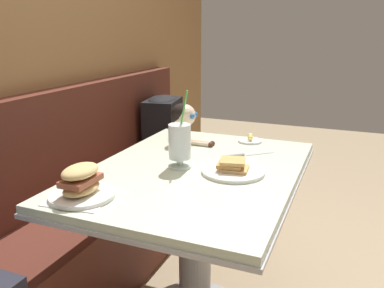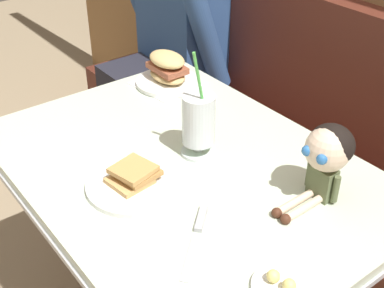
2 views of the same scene
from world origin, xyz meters
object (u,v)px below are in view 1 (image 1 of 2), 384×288
milkshake_glass (180,144)px  sandwich_plate (81,185)px  seated_doll (184,118)px  butter_knife (242,155)px  butter_saucer (250,140)px  backpack (164,125)px  toast_plate (233,169)px

milkshake_glass → sandwich_plate: milkshake_glass is taller
seated_doll → milkshake_glass: bearing=-159.6°
milkshake_glass → sandwich_plate: size_ratio=1.43×
butter_knife → sandwich_plate: bearing=150.1°
sandwich_plate → butter_knife: size_ratio=1.17×
butter_knife → seated_doll: size_ratio=0.86×
milkshake_glass → butter_saucer: 0.52m
seated_doll → backpack: 0.77m
butter_saucer → butter_knife: butter_saucer is taller
milkshake_glass → backpack: (0.95, 0.54, -0.18)m
seated_doll → backpack: size_ratio=0.54×
butter_knife → seated_doll: 0.35m
toast_plate → seated_doll: 0.48m
milkshake_glass → butter_knife: 0.33m
toast_plate → butter_saucer: bearing=6.4°
toast_plate → sandwich_plate: size_ratio=1.14×
backpack → butter_knife: bearing=-133.6°
toast_plate → butter_knife: bearing=7.0°
toast_plate → milkshake_glass: milkshake_glass is taller
toast_plate → seated_doll: seated_doll is taller
sandwich_plate → butter_saucer: (0.88, -0.35, -0.04)m
butter_saucer → toast_plate: bearing=-173.6°
sandwich_plate → seated_doll: size_ratio=1.01×
toast_plate → butter_knife: 0.23m
butter_knife → seated_doll: (0.09, 0.32, 0.12)m
backpack → seated_doll: bearing=-145.8°
butter_saucer → butter_knife: size_ratio=0.64×
butter_saucer → butter_knife: 0.24m
sandwich_plate → backpack: 1.40m
toast_plate → backpack: (0.93, 0.76, -0.10)m
butter_saucer → milkshake_glass: bearing=160.8°
butter_saucer → butter_knife: (-0.24, -0.02, -0.00)m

